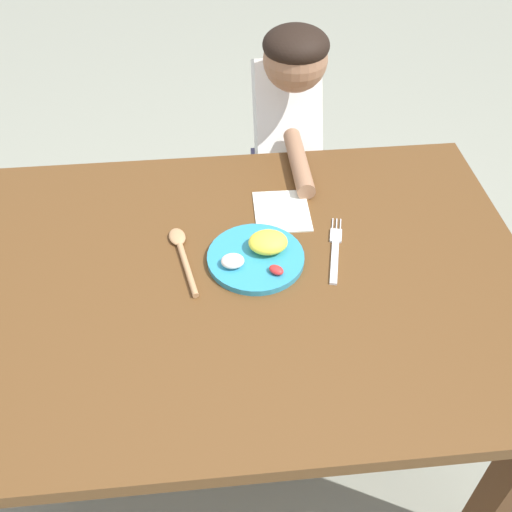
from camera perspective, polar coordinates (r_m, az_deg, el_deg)
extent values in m
plane|color=gray|center=(1.85, -2.01, -17.83)|extent=(8.00, 8.00, 0.00)
cube|color=brown|center=(1.27, -2.79, -2.39)|extent=(1.33, 0.90, 0.04)
cube|color=#57341B|center=(1.51, 23.20, -20.63)|extent=(0.08, 0.08, 0.70)
cube|color=#57341B|center=(1.88, -21.31, -3.10)|extent=(0.08, 0.08, 0.70)
cube|color=#57341B|center=(1.89, 14.83, -0.64)|extent=(0.08, 0.08, 0.70)
cylinder|color=teal|center=(1.28, -0.03, -0.19)|extent=(0.21, 0.21, 0.02)
ellipsoid|color=yellow|center=(1.28, 1.19, 1.37)|extent=(0.09, 0.07, 0.04)
ellipsoid|color=red|center=(1.23, 2.01, -1.37)|extent=(0.04, 0.04, 0.02)
ellipsoid|color=white|center=(1.25, -2.31, -0.49)|extent=(0.05, 0.04, 0.02)
cube|color=silver|center=(1.29, 7.70, -0.61)|extent=(0.05, 0.13, 0.01)
cube|color=silver|center=(1.35, 7.84, 1.99)|extent=(0.04, 0.05, 0.01)
cylinder|color=silver|center=(1.39, 8.28, 3.07)|extent=(0.01, 0.04, 0.00)
cylinder|color=silver|center=(1.39, 7.90, 3.11)|extent=(0.01, 0.04, 0.00)
cylinder|color=silver|center=(1.38, 7.52, 3.15)|extent=(0.01, 0.04, 0.00)
cylinder|color=tan|center=(1.27, -6.74, -1.31)|extent=(0.05, 0.16, 0.01)
ellipsoid|color=tan|center=(1.34, -7.74, 1.89)|extent=(0.05, 0.06, 0.01)
cube|color=#3A3858|center=(2.06, 2.30, 3.09)|extent=(0.19, 0.12, 0.57)
cube|color=white|center=(1.73, 3.08, 12.69)|extent=(0.19, 0.27, 0.38)
sphere|color=#9E7051|center=(1.54, 3.88, 18.71)|extent=(0.16, 0.16, 0.16)
ellipsoid|color=black|center=(1.52, 3.95, 19.96)|extent=(0.17, 0.17, 0.09)
cylinder|color=#9E7051|center=(1.54, 4.20, 9.16)|extent=(0.05, 0.26, 0.05)
cube|color=white|center=(1.41, 2.55, 4.41)|extent=(0.14, 0.16, 0.00)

